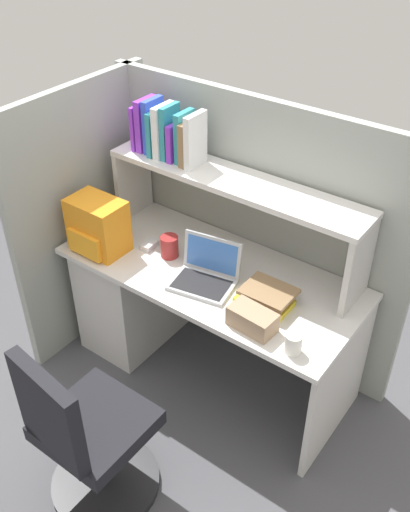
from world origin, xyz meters
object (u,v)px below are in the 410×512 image
at_px(paper_cup, 293,343).
at_px(computer_mouse, 150,245).
at_px(backpack, 97,226).
at_px(snack_canister, 169,246).
at_px(laptop, 206,274).
at_px(office_chair, 88,440).
at_px(tissue_box, 252,319).

bearing_deg(paper_cup, computer_mouse, 167.26).
bearing_deg(paper_cup, backpack, 177.08).
bearing_deg(snack_canister, laptop, -12.71).
relative_size(laptop, paper_cup, 3.62).
relative_size(backpack, computer_mouse, 2.88).
bearing_deg(computer_mouse, office_chair, -71.01).
bearing_deg(snack_canister, tissue_box, -17.92).
bearing_deg(computer_mouse, snack_canister, -2.98).
xyz_separation_m(laptop, office_chair, (-0.00, -0.88, -0.39)).
xyz_separation_m(backpack, computer_mouse, (0.21, 0.17, -0.13)).
height_order(paper_cup, snack_canister, snack_canister).
xyz_separation_m(laptop, tissue_box, (0.37, -0.15, -0.00)).
xyz_separation_m(laptop, paper_cup, (0.60, -0.17, -0.00)).
xyz_separation_m(paper_cup, snack_canister, (-0.88, 0.24, 0.01)).
height_order(computer_mouse, snack_canister, snack_canister).
height_order(laptop, backpack, backpack).
xyz_separation_m(tissue_box, snack_canister, (-0.66, 0.21, 0.01)).
xyz_separation_m(backpack, office_chair, (0.63, -0.77, -0.48)).
height_order(laptop, tissue_box, laptop).
bearing_deg(snack_canister, backpack, -153.57).
height_order(backpack, snack_canister, backpack).
distance_m(laptop, office_chair, 0.96).
relative_size(backpack, tissue_box, 1.36).
distance_m(paper_cup, tissue_box, 0.23).
bearing_deg(office_chair, backpack, -43.42).
distance_m(laptop, backpack, 0.65).
relative_size(laptop, tissue_box, 1.59).
relative_size(paper_cup, snack_canister, 0.81).
bearing_deg(tissue_box, computer_mouse, 169.83).
height_order(backpack, tissue_box, backpack).
relative_size(snack_canister, office_chair, 0.13).
distance_m(paper_cup, snack_canister, 0.92).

